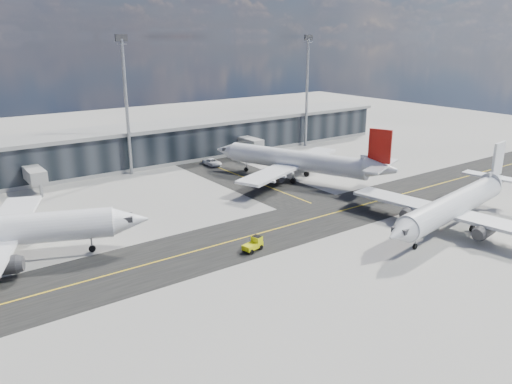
# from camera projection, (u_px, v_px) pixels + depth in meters

# --- Properties ---
(ground) EXTENTS (300.00, 300.00, 0.00)m
(ground) POSITION_uv_depth(u_px,v_px,m) (264.00, 245.00, 71.04)
(ground) COLOR gray
(ground) RESTS_ON ground
(taxiway_lanes) EXTENTS (180.00, 63.00, 0.03)m
(taxiway_lanes) POSITION_uv_depth(u_px,v_px,m) (244.00, 218.00, 81.53)
(taxiway_lanes) COLOR black
(taxiway_lanes) RESTS_ON ground
(terminal_concourse) EXTENTS (152.00, 19.80, 8.80)m
(terminal_concourse) POSITION_uv_depth(u_px,v_px,m) (118.00, 150.00, 112.30)
(terminal_concourse) COLOR black
(terminal_concourse) RESTS_ON ground
(floodlight_masts) EXTENTS (102.50, 0.70, 28.90)m
(floodlight_masts) POSITION_uv_depth(u_px,v_px,m) (126.00, 101.00, 103.49)
(floodlight_masts) COLOR gray
(floodlight_masts) RESTS_ON ground
(airliner_redtail) EXTENTS (34.06, 39.38, 12.15)m
(airliner_redtail) POSITION_uv_depth(u_px,v_px,m) (299.00, 161.00, 102.43)
(airliner_redtail) COLOR white
(airliner_redtail) RESTS_ON ground
(airliner_near) EXTENTS (37.92, 32.46, 11.24)m
(airliner_near) POSITION_uv_depth(u_px,v_px,m) (455.00, 205.00, 76.62)
(airliner_near) COLOR silver
(airliner_near) RESTS_ON ground
(baggage_tug) EXTENTS (3.29, 2.18, 1.90)m
(baggage_tug) POSITION_uv_depth(u_px,v_px,m) (254.00, 244.00, 69.15)
(baggage_tug) COLOR #DCDE0B
(baggage_tug) RESTS_ON ground
(service_van) EXTENTS (2.80, 5.59, 1.52)m
(service_van) POSITION_uv_depth(u_px,v_px,m) (212.00, 162.00, 114.86)
(service_van) COLOR white
(service_van) RESTS_ON ground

